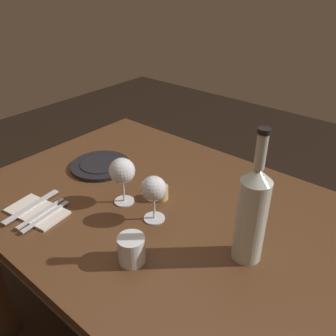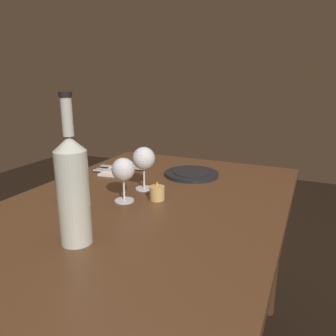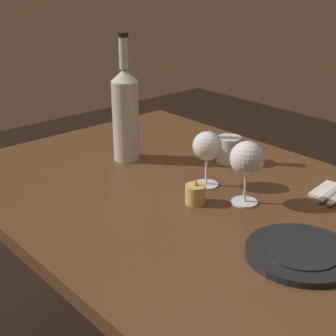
{
  "view_description": "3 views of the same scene",
  "coord_description": "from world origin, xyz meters",
  "px_view_note": "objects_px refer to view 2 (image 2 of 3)",
  "views": [
    {
      "loc": [
        -0.6,
        0.7,
        1.42
      ],
      "look_at": [
        0.03,
        -0.06,
        0.85
      ],
      "focal_mm": 37.43,
      "sensor_mm": 36.0,
      "label": 1
    },
    {
      "loc": [
        -0.91,
        -0.49,
        1.15
      ],
      "look_at": [
        0.05,
        -0.07,
        0.86
      ],
      "focal_mm": 35.11,
      "sensor_mm": 36.0,
      "label": 2
    },
    {
      "loc": [
        0.85,
        -0.83,
        1.3
      ],
      "look_at": [
        0.01,
        -0.1,
        0.84
      ],
      "focal_mm": 54.22,
      "sensor_mm": 36.0,
      "label": 3
    }
  ],
  "objects_px": {
    "folded_napkin": "(119,170)",
    "votive_candle": "(157,193)",
    "dinner_plate": "(192,174)",
    "wine_bottle": "(73,189)",
    "table_knife": "(122,167)",
    "wine_glass_left": "(144,159)",
    "water_tumbler": "(69,191)",
    "fork_outer": "(112,172)",
    "fork_inner": "(116,170)",
    "wine_glass_right": "(123,171)"
  },
  "relations": [
    {
      "from": "folded_napkin",
      "to": "votive_candle",
      "type": "bearing_deg",
      "value": -128.56
    },
    {
      "from": "dinner_plate",
      "to": "wine_bottle",
      "type": "bearing_deg",
      "value": 174.55
    },
    {
      "from": "dinner_plate",
      "to": "table_knife",
      "type": "xyz_separation_m",
      "value": [
        -0.04,
        0.32,
        0.0
      ]
    },
    {
      "from": "votive_candle",
      "to": "wine_glass_left",
      "type": "bearing_deg",
      "value": 49.21
    },
    {
      "from": "water_tumbler",
      "to": "fork_outer",
      "type": "bearing_deg",
      "value": 8.08
    },
    {
      "from": "dinner_plate",
      "to": "folded_napkin",
      "type": "xyz_separation_m",
      "value": [
        -0.07,
        0.32,
        -0.0
      ]
    },
    {
      "from": "votive_candle",
      "to": "fork_inner",
      "type": "distance_m",
      "value": 0.38
    },
    {
      "from": "wine_bottle",
      "to": "water_tumbler",
      "type": "distance_m",
      "value": 0.33
    },
    {
      "from": "dinner_plate",
      "to": "fork_outer",
      "type": "distance_m",
      "value": 0.34
    },
    {
      "from": "fork_outer",
      "to": "wine_glass_left",
      "type": "bearing_deg",
      "value": -118.46
    },
    {
      "from": "wine_bottle",
      "to": "votive_candle",
      "type": "relative_size",
      "value": 5.59
    },
    {
      "from": "votive_candle",
      "to": "folded_napkin",
      "type": "bearing_deg",
      "value": 51.44
    },
    {
      "from": "water_tumbler",
      "to": "votive_candle",
      "type": "bearing_deg",
      "value": -63.69
    },
    {
      "from": "fork_inner",
      "to": "table_knife",
      "type": "bearing_deg",
      "value": 0.0
    },
    {
      "from": "votive_candle",
      "to": "fork_inner",
      "type": "height_order",
      "value": "votive_candle"
    },
    {
      "from": "wine_glass_left",
      "to": "folded_napkin",
      "type": "distance_m",
      "value": 0.3
    },
    {
      "from": "fork_inner",
      "to": "fork_outer",
      "type": "bearing_deg",
      "value": 180.0
    },
    {
      "from": "wine_glass_left",
      "to": "table_knife",
      "type": "distance_m",
      "value": 0.31
    },
    {
      "from": "water_tumbler",
      "to": "fork_outer",
      "type": "distance_m",
      "value": 0.33
    },
    {
      "from": "wine_glass_left",
      "to": "water_tumbler",
      "type": "distance_m",
      "value": 0.28
    },
    {
      "from": "wine_bottle",
      "to": "folded_napkin",
      "type": "height_order",
      "value": "wine_bottle"
    },
    {
      "from": "wine_glass_left",
      "to": "dinner_plate",
      "type": "xyz_separation_m",
      "value": [
        0.24,
        -0.1,
        -0.11
      ]
    },
    {
      "from": "wine_glass_left",
      "to": "votive_candle",
      "type": "height_order",
      "value": "wine_glass_left"
    },
    {
      "from": "table_knife",
      "to": "wine_glass_left",
      "type": "bearing_deg",
      "value": -132.18
    },
    {
      "from": "wine_glass_left",
      "to": "wine_bottle",
      "type": "xyz_separation_m",
      "value": [
        -0.43,
        -0.04,
        0.03
      ]
    },
    {
      "from": "wine_bottle",
      "to": "fork_inner",
      "type": "xyz_separation_m",
      "value": [
        0.58,
        0.26,
        -0.13
      ]
    },
    {
      "from": "water_tumbler",
      "to": "dinner_plate",
      "type": "relative_size",
      "value": 0.34
    },
    {
      "from": "wine_bottle",
      "to": "dinner_plate",
      "type": "xyz_separation_m",
      "value": [
        0.67,
        -0.06,
        -0.14
      ]
    },
    {
      "from": "wine_glass_left",
      "to": "table_knife",
      "type": "height_order",
      "value": "wine_glass_left"
    },
    {
      "from": "wine_bottle",
      "to": "table_knife",
      "type": "xyz_separation_m",
      "value": [
        0.63,
        0.26,
        -0.13
      ]
    },
    {
      "from": "water_tumbler",
      "to": "fork_outer",
      "type": "height_order",
      "value": "water_tumbler"
    },
    {
      "from": "wine_glass_right",
      "to": "table_knife",
      "type": "relative_size",
      "value": 0.72
    },
    {
      "from": "wine_glass_left",
      "to": "folded_napkin",
      "type": "xyz_separation_m",
      "value": [
        0.17,
        0.22,
        -0.11
      ]
    },
    {
      "from": "folded_napkin",
      "to": "fork_outer",
      "type": "distance_m",
      "value": 0.05
    },
    {
      "from": "votive_candle",
      "to": "dinner_plate",
      "type": "distance_m",
      "value": 0.32
    },
    {
      "from": "fork_inner",
      "to": "fork_outer",
      "type": "distance_m",
      "value": 0.02
    },
    {
      "from": "water_tumbler",
      "to": "dinner_plate",
      "type": "bearing_deg",
      "value": -31.42
    },
    {
      "from": "wine_glass_left",
      "to": "fork_inner",
      "type": "distance_m",
      "value": 0.28
    },
    {
      "from": "wine_bottle",
      "to": "dinner_plate",
      "type": "bearing_deg",
      "value": -5.45
    },
    {
      "from": "wine_glass_left",
      "to": "wine_glass_right",
      "type": "bearing_deg",
      "value": 178.56
    },
    {
      "from": "wine_glass_left",
      "to": "fork_inner",
      "type": "bearing_deg",
      "value": 56.74
    },
    {
      "from": "water_tumbler",
      "to": "votive_candle",
      "type": "relative_size",
      "value": 1.16
    },
    {
      "from": "votive_candle",
      "to": "dinner_plate",
      "type": "xyz_separation_m",
      "value": [
        0.32,
        -0.01,
        -0.02
      ]
    },
    {
      "from": "folded_napkin",
      "to": "fork_inner",
      "type": "height_order",
      "value": "fork_inner"
    },
    {
      "from": "wine_glass_left",
      "to": "table_knife",
      "type": "xyz_separation_m",
      "value": [
        0.2,
        0.22,
        -0.1
      ]
    },
    {
      "from": "votive_candle",
      "to": "table_knife",
      "type": "relative_size",
      "value": 0.32
    },
    {
      "from": "folded_napkin",
      "to": "fork_inner",
      "type": "relative_size",
      "value": 1.13
    },
    {
      "from": "wine_glass_left",
      "to": "fork_inner",
      "type": "relative_size",
      "value": 0.89
    },
    {
      "from": "dinner_plate",
      "to": "table_knife",
      "type": "relative_size",
      "value": 1.09
    },
    {
      "from": "votive_candle",
      "to": "fork_inner",
      "type": "relative_size",
      "value": 0.37
    }
  ]
}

